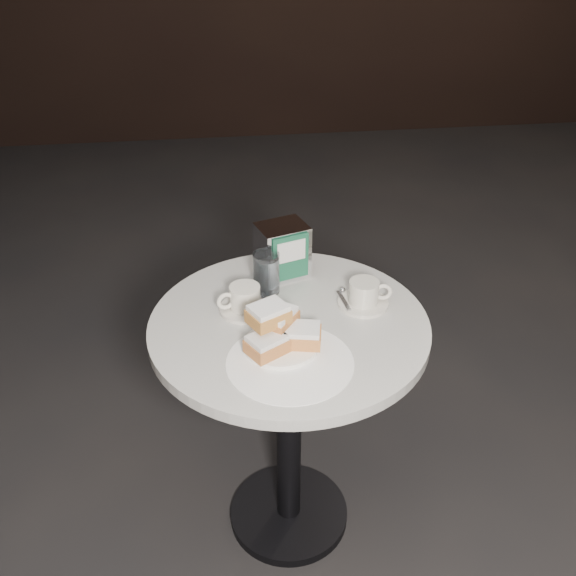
# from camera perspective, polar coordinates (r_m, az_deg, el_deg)

# --- Properties ---
(ground) EXTENTS (7.00, 7.00, 0.00)m
(ground) POSITION_cam_1_polar(r_m,az_deg,el_deg) (2.12, 0.07, -19.57)
(ground) COLOR black
(ground) RESTS_ON ground
(cafe_table) EXTENTS (0.70, 0.70, 0.74)m
(cafe_table) POSITION_cam_1_polar(r_m,az_deg,el_deg) (1.72, 0.08, -8.33)
(cafe_table) COLOR black
(cafe_table) RESTS_ON ground
(sugar_spill) EXTENTS (0.38, 0.38, 0.00)m
(sugar_spill) POSITION_cam_1_polar(r_m,az_deg,el_deg) (1.47, 0.18, -6.60)
(sugar_spill) COLOR white
(sugar_spill) RESTS_ON cafe_table
(beignet_plate) EXTENTS (0.21, 0.21, 0.11)m
(beignet_plate) POSITION_cam_1_polar(r_m,az_deg,el_deg) (1.49, -0.75, -4.01)
(beignet_plate) COLOR white
(beignet_plate) RESTS_ON cafe_table
(coffee_cup_left) EXTENTS (0.16, 0.16, 0.07)m
(coffee_cup_left) POSITION_cam_1_polar(r_m,az_deg,el_deg) (1.62, -3.89, -1.08)
(coffee_cup_left) COLOR silver
(coffee_cup_left) RESTS_ON cafe_table
(coffee_cup_right) EXTENTS (0.15, 0.15, 0.07)m
(coffee_cup_right) POSITION_cam_1_polar(r_m,az_deg,el_deg) (1.65, 6.78, -0.60)
(coffee_cup_right) COLOR beige
(coffee_cup_right) RESTS_ON cafe_table
(water_glass_left) EXTENTS (0.08, 0.08, 0.11)m
(water_glass_left) POSITION_cam_1_polar(r_m,az_deg,el_deg) (1.68, -1.93, 1.32)
(water_glass_left) COLOR white
(water_glass_left) RESTS_ON cafe_table
(water_glass_right) EXTENTS (0.08, 0.08, 0.11)m
(water_glass_right) POSITION_cam_1_polar(r_m,az_deg,el_deg) (1.76, 1.03, 2.78)
(water_glass_right) COLOR white
(water_glass_right) RESTS_ON cafe_table
(napkin_dispenser) EXTENTS (0.15, 0.14, 0.15)m
(napkin_dispenser) POSITION_cam_1_polar(r_m,az_deg,el_deg) (1.75, -0.50, 3.34)
(napkin_dispenser) COLOR white
(napkin_dispenser) RESTS_ON cafe_table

